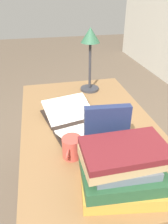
# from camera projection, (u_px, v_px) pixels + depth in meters

# --- Properties ---
(ground_plane) EXTENTS (12.00, 12.00, 0.00)m
(ground_plane) POSITION_uv_depth(u_px,v_px,m) (88.00, 208.00, 1.59)
(ground_plane) COLOR brown
(reading_desk) EXTENTS (1.24, 0.74, 0.74)m
(reading_desk) POSITION_uv_depth(u_px,v_px,m) (89.00, 139.00, 1.27)
(reading_desk) COLOR brown
(reading_desk) RESTS_ON ground_plane
(open_book) EXTENTS (0.52, 0.38, 0.08)m
(open_book) POSITION_uv_depth(u_px,v_px,m) (76.00, 122.00, 1.19)
(open_book) COLOR black
(open_book) RESTS_ON reading_desk
(book_stack_tall) EXTENTS (0.26, 0.33, 0.20)m
(book_stack_tall) POSITION_uv_depth(u_px,v_px,m) (122.00, 170.00, 0.78)
(book_stack_tall) COLOR #BC8933
(book_stack_tall) RESTS_ON reading_desk
(book_standing_upright) EXTENTS (0.05, 0.18, 0.27)m
(book_standing_upright) POSITION_uv_depth(u_px,v_px,m) (107.00, 135.00, 0.89)
(book_standing_upright) COLOR #1E284C
(book_standing_upright) RESTS_ON reading_desk
(reading_lamp) EXTENTS (0.13, 0.13, 0.44)m
(reading_lamp) POSITION_uv_depth(u_px,v_px,m) (90.00, 45.00, 1.44)
(reading_lamp) COLOR #2D2D33
(reading_lamp) RESTS_ON reading_desk
(coffee_mug) EXTENTS (0.11, 0.09, 0.10)m
(coffee_mug) POSITION_uv_depth(u_px,v_px,m) (72.00, 147.00, 0.96)
(coffee_mug) COLOR #B74238
(coffee_mug) RESTS_ON reading_desk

